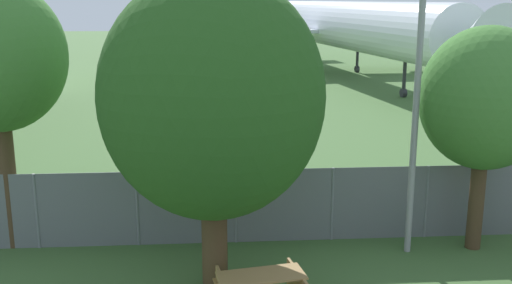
# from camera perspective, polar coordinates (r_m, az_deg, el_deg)

# --- Properties ---
(perimeter_fence) EXTENTS (56.07, 0.07, 1.99)m
(perimeter_fence) POSITION_cam_1_polar(r_m,az_deg,el_deg) (16.01, 7.26, -5.89)
(perimeter_fence) COLOR slate
(perimeter_fence) RESTS_ON ground
(airplane) EXTENTS (36.46, 44.64, 11.77)m
(airplane) POSITION_cam_1_polar(r_m,az_deg,el_deg) (51.30, 7.94, 10.98)
(airplane) COLOR white
(airplane) RESTS_ON ground
(tree_near_hangar) EXTENTS (3.21, 3.21, 5.68)m
(tree_near_hangar) POSITION_cam_1_polar(r_m,az_deg,el_deg) (15.69, 21.02, 3.81)
(tree_near_hangar) COLOR #4C3823
(tree_near_hangar) RESTS_ON ground
(tree_far_right) EXTENTS (4.80, 4.80, 6.91)m
(tree_far_right) POSITION_cam_1_polar(r_m,az_deg,el_deg) (12.70, -4.20, 4.26)
(tree_far_right) COLOR #4C3823
(tree_far_right) RESTS_ON ground
(light_mast) EXTENTS (0.44, 0.44, 7.77)m
(light_mast) POSITION_cam_1_polar(r_m,az_deg,el_deg) (14.82, 15.24, 7.09)
(light_mast) COLOR #99999E
(light_mast) RESTS_ON ground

